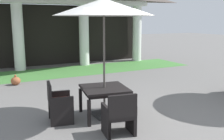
# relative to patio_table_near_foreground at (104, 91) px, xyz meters

# --- Properties ---
(ground_plane) EXTENTS (60.00, 60.00, 0.00)m
(ground_plane) POSITION_rel_patio_table_near_foreground_xyz_m (0.64, -0.54, -0.62)
(ground_plane) COLOR slate
(lawn_strip) EXTENTS (12.37, 2.46, 0.01)m
(lawn_strip) POSITION_rel_patio_table_near_foreground_xyz_m (0.64, 5.72, -0.62)
(lawn_strip) COLOR #47843D
(lawn_strip) RESTS_ON ground
(patio_table_near_foreground) EXTENTS (1.18, 1.18, 0.71)m
(patio_table_near_foreground) POSITION_rel_patio_table_near_foreground_xyz_m (0.00, 0.00, 0.00)
(patio_table_near_foreground) COLOR black
(patio_table_near_foreground) RESTS_ON ground
(patio_umbrella_near_foreground) EXTENTS (2.27, 2.27, 2.79)m
(patio_umbrella_near_foreground) POSITION_rel_patio_table_near_foreground_xyz_m (0.00, 0.00, 1.89)
(patio_umbrella_near_foreground) COLOR #2D2D2D
(patio_umbrella_near_foreground) RESTS_ON ground
(patio_chair_near_foreground_south) EXTENTS (0.67, 0.59, 0.88)m
(patio_chair_near_foreground_south) POSITION_rel_patio_table_near_foreground_xyz_m (-0.17, -1.05, -0.22)
(patio_chair_near_foreground_south) COLOR black
(patio_chair_near_foreground_south) RESTS_ON ground
(patio_chair_near_foreground_west) EXTENTS (0.60, 0.66, 0.90)m
(patio_chair_near_foreground_west) POSITION_rel_patio_table_near_foreground_xyz_m (-1.05, 0.17, -0.20)
(patio_chair_near_foreground_west) COLOR black
(patio_chair_near_foreground_west) RESTS_ON ground
(terracotta_urn) EXTENTS (0.33, 0.33, 0.37)m
(terracotta_urn) POSITION_rel_patio_table_near_foreground_xyz_m (-1.47, 4.19, -0.47)
(terracotta_urn) COLOR #9E5633
(terracotta_urn) RESTS_ON ground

